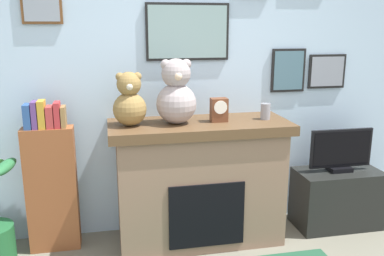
{
  "coord_description": "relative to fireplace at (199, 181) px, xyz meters",
  "views": [
    {
      "loc": [
        -0.58,
        -1.55,
        1.8
      ],
      "look_at": [
        0.08,
        1.66,
        0.99
      ],
      "focal_mm": 38.88,
      "sensor_mm": 36.0,
      "label": 1
    }
  ],
  "objects": [
    {
      "name": "tv_stand",
      "position": [
        1.29,
        -0.02,
        -0.26
      ],
      "size": [
        0.76,
        0.4,
        0.53
      ],
      "primitive_type": "cube",
      "color": "black",
      "rests_on": "ground_plane"
    },
    {
      "name": "television",
      "position": [
        1.29,
        -0.02,
        0.19
      ],
      "size": [
        0.58,
        0.14,
        0.39
      ],
      "color": "black",
      "rests_on": "tv_stand"
    },
    {
      "name": "teddy_bear_grey",
      "position": [
        -0.56,
        -0.02,
        0.7
      ],
      "size": [
        0.26,
        0.26,
        0.42
      ],
      "color": "olive",
      "rests_on": "fireplace"
    },
    {
      "name": "bookshelf",
      "position": [
        -1.2,
        0.08,
        0.05
      ],
      "size": [
        0.4,
        0.16,
        1.24
      ],
      "color": "brown",
      "rests_on": "ground_plane"
    },
    {
      "name": "teddy_bear_brown",
      "position": [
        -0.19,
        -0.02,
        0.75
      ],
      "size": [
        0.32,
        0.32,
        0.52
      ],
      "color": "#A09393",
      "rests_on": "fireplace"
    },
    {
      "name": "back_wall",
      "position": [
        -0.13,
        0.34,
        0.78
      ],
      "size": [
        5.2,
        0.15,
        2.6
      ],
      "color": "silver",
      "rests_on": "ground_plane"
    },
    {
      "name": "mantel_clock",
      "position": [
        0.16,
        -0.02,
        0.61
      ],
      "size": [
        0.13,
        0.1,
        0.19
      ],
      "color": "brown",
      "rests_on": "fireplace"
    },
    {
      "name": "fireplace",
      "position": [
        0.0,
        0.0,
        0.0
      ],
      "size": [
        1.47,
        0.62,
        1.04
      ],
      "color": "#876751",
      "rests_on": "ground_plane"
    },
    {
      "name": "candle_jar",
      "position": [
        0.56,
        -0.02,
        0.58
      ],
      "size": [
        0.08,
        0.08,
        0.13
      ],
      "primitive_type": "cylinder",
      "color": "gray",
      "rests_on": "fireplace"
    }
  ]
}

